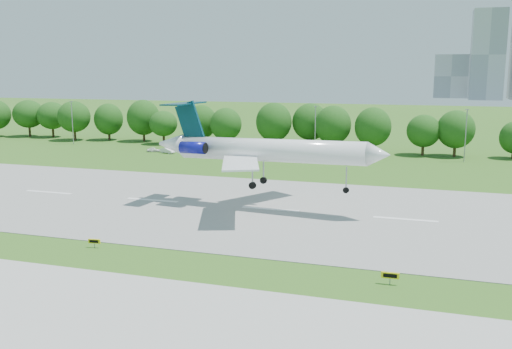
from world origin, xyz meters
The scene contains 9 objects.
ground centered at (0.00, 0.00, 0.00)m, with size 600.00×600.00×0.00m, color #2C5917.
runway centered at (0.00, 25.00, 0.04)m, with size 400.00×45.00×0.08m, color gray.
tree_line centered at (0.00, 92.00, 6.19)m, with size 288.40×8.40×10.40m.
light_poles centered at (-2.50, 82.00, 6.34)m, with size 175.90×0.25×12.19m.
airliner centered at (18.11, 25.18, 9.24)m, with size 37.37×27.14×12.79m.
taxi_sign_centre centered at (5.19, 0.48, 0.79)m, with size 1.53×0.35×1.07m.
taxi_sign_right centered at (39.92, -0.97, 0.93)m, with size 1.80×0.27×1.26m.
service_vehicle_a centered at (-21.54, 74.09, 0.69)m, with size 1.46×4.17×1.38m, color silver.
service_vehicle_b centered at (-26.06, 75.18, 0.57)m, with size 1.34×3.34×1.14m, color white.
Camera 1 is at (43.44, -56.13, 21.04)m, focal length 40.00 mm.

